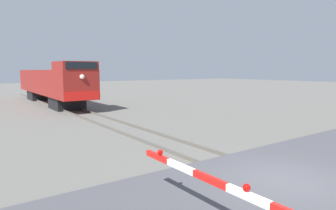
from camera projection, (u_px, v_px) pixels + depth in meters
The scene contains 5 objects.
ground_plane at pixel (283, 186), 8.48m from camera, with size 160.00×160.00×0.00m, color #605E59.
rail_track_left at pixel (267, 189), 8.05m from camera, with size 0.08×80.00×0.15m, color #59544C.
rail_track_right at pixel (297, 178), 8.88m from camera, with size 0.08×80.00×0.15m, color #59544C.
road_surface at pixel (283, 183), 8.47m from camera, with size 36.00×5.46×0.17m, color #47474C.
locomotive at pixel (52, 83), 28.91m from camera, with size 2.77×18.36×4.00m.
Camera 1 is at (-7.43, -4.71, 3.32)m, focal length 31.29 mm.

